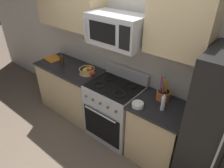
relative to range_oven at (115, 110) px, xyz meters
name	(u,v)px	position (x,y,z in m)	size (l,w,h in m)	color
ground_plane	(87,157)	(0.00, -0.65, -0.47)	(16.00, 16.00, 0.00)	#6B5B4C
wall_back	(131,53)	(0.00, 0.38, 0.83)	(8.00, 0.10, 2.60)	beige
counter_left	(71,89)	(-1.00, 0.00, -0.02)	(1.23, 0.62, 0.91)	tan
range_oven	(115,110)	(0.00, 0.00, 0.00)	(0.76, 0.66, 1.09)	#B2B5BA
counter_right	(157,133)	(0.74, 0.00, -0.02)	(0.70, 0.62, 0.91)	tan
microwave	(117,30)	(0.00, 0.03, 1.25)	(0.73, 0.44, 0.39)	#B2B5BA
upper_cabinets_left	(69,3)	(-1.01, 0.16, 1.44)	(1.22, 0.34, 0.72)	tan
upper_cabinets_right	(181,22)	(0.75, 0.16, 1.44)	(0.69, 0.34, 0.72)	tan
utensil_crock	(163,94)	(0.68, 0.15, 0.51)	(0.18, 0.18, 0.34)	#D1662D
fruit_basket	(87,70)	(-0.59, 0.03, 0.49)	(0.26, 0.26, 0.11)	tan
apple_loose	(92,74)	(-0.47, 0.02, 0.47)	(0.07, 0.07, 0.07)	red
cutting_board	(53,58)	(-1.47, 0.03, 0.44)	(0.29, 0.25, 0.02)	orange
bottle_vinegar	(163,102)	(0.78, -0.05, 0.55)	(0.05, 0.05, 0.25)	silver
bottle_soy	(62,59)	(-1.15, -0.02, 0.54)	(0.07, 0.07, 0.22)	#382314
prep_bowl	(138,105)	(0.51, -0.19, 0.47)	(0.15, 0.15, 0.06)	white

